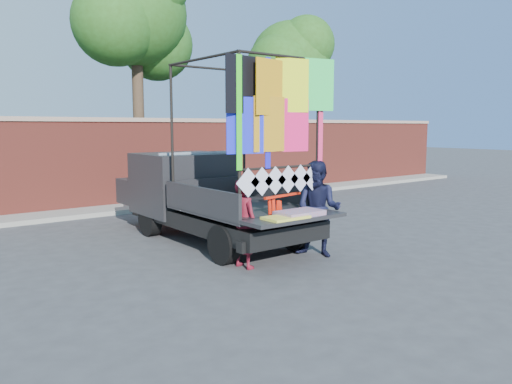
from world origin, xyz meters
TOP-DOWN VIEW (x-y plane):
  - ground at (0.00, 0.00)m, footprint 90.00×90.00m
  - brick_wall at (0.00, 7.00)m, footprint 30.00×0.45m
  - curb at (0.00, 6.30)m, footprint 30.00×1.20m
  - tree_mid at (1.02, 8.12)m, footprint 4.20×3.30m
  - tree_right at (7.52, 8.12)m, footprint 4.20×3.30m
  - pickup_truck at (-0.46, 2.19)m, footprint 2.24×5.61m
  - woman at (-1.13, -0.40)m, footprint 0.43×0.59m
  - man at (0.38, -0.62)m, footprint 0.98×1.06m
  - streamer_bundle at (-0.48, -0.52)m, footprint 0.94×0.22m

SIDE VIEW (x-z plane):
  - ground at x=0.00m, z-range 0.00..0.00m
  - curb at x=0.00m, z-range 0.00..0.12m
  - woman at x=-1.13m, z-range 0.00..1.50m
  - man at x=0.38m, z-range 0.00..1.74m
  - pickup_truck at x=-0.46m, z-range -0.88..2.66m
  - streamer_bundle at x=-0.48m, z-range 0.65..1.31m
  - brick_wall at x=0.00m, z-range 0.02..2.63m
  - tree_right at x=7.52m, z-range 1.44..8.06m
  - tree_mid at x=1.02m, z-range 1.83..9.56m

